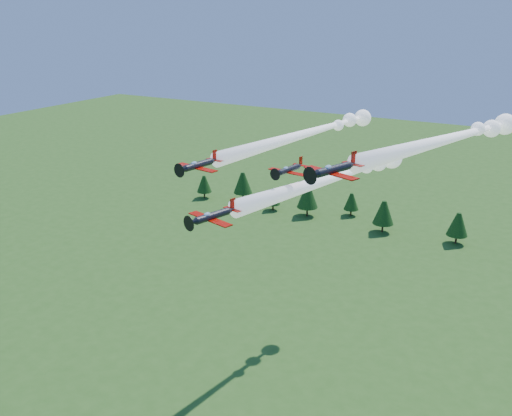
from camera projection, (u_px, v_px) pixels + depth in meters
The scene contains 5 objects.
plane_lead at pixel (339, 176), 92.78m from camera, with size 17.72×47.24×3.70m.
plane_left at pixel (311, 132), 111.99m from camera, with size 14.47×57.60×3.70m.
plane_right at pixel (453, 138), 89.63m from camera, with size 21.18×49.09×3.70m.
plane_slot at pixel (288, 170), 85.02m from camera, with size 6.51×7.11×2.27m.
treeline at pixel (438, 216), 179.73m from camera, with size 170.90×21.69×11.69m.
Camera 1 is at (37.29, -67.53, 68.94)m, focal length 40.00 mm.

